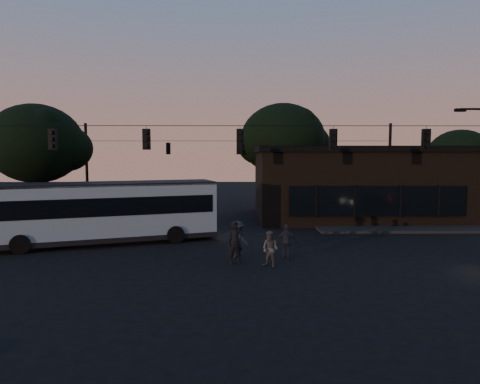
{
  "coord_description": "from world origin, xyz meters",
  "views": [
    {
      "loc": [
        -0.17,
        -16.72,
        4.79
      ],
      "look_at": [
        0.0,
        4.0,
        3.0
      ],
      "focal_mm": 32.0,
      "sensor_mm": 36.0,
      "label": 1
    }
  ],
  "objects_px": {
    "pedestrian_c": "(287,241)",
    "pedestrian_d": "(238,239)",
    "bus": "(106,209)",
    "building": "(356,182)",
    "pedestrian_b": "(270,249)",
    "pedestrian_a": "(235,242)"
  },
  "relations": [
    {
      "from": "pedestrian_c",
      "to": "pedestrian_d",
      "type": "relative_size",
      "value": 0.91
    },
    {
      "from": "pedestrian_c",
      "to": "bus",
      "type": "bearing_deg",
      "value": -14.89
    },
    {
      "from": "bus",
      "to": "pedestrian_d",
      "type": "distance_m",
      "value": 7.94
    },
    {
      "from": "building",
      "to": "pedestrian_d",
      "type": "distance_m",
      "value": 15.96
    },
    {
      "from": "pedestrian_c",
      "to": "building",
      "type": "bearing_deg",
      "value": -112.33
    },
    {
      "from": "building",
      "to": "pedestrian_b",
      "type": "xyz_separation_m",
      "value": [
        -7.73,
        -14.67,
        -1.93
      ]
    },
    {
      "from": "building",
      "to": "pedestrian_b",
      "type": "distance_m",
      "value": 16.69
    },
    {
      "from": "bus",
      "to": "pedestrian_a",
      "type": "height_order",
      "value": "bus"
    },
    {
      "from": "bus",
      "to": "pedestrian_b",
      "type": "height_order",
      "value": "bus"
    },
    {
      "from": "pedestrian_a",
      "to": "pedestrian_d",
      "type": "xyz_separation_m",
      "value": [
        0.12,
        1.14,
        -0.08
      ]
    },
    {
      "from": "pedestrian_c",
      "to": "pedestrian_d",
      "type": "bearing_deg",
      "value": 2.8
    },
    {
      "from": "pedestrian_a",
      "to": "pedestrian_d",
      "type": "bearing_deg",
      "value": 72.83
    },
    {
      "from": "bus",
      "to": "pedestrian_a",
      "type": "relative_size",
      "value": 6.33
    },
    {
      "from": "pedestrian_a",
      "to": "pedestrian_d",
      "type": "relative_size",
      "value": 1.1
    },
    {
      "from": "pedestrian_a",
      "to": "pedestrian_b",
      "type": "distance_m",
      "value": 1.61
    },
    {
      "from": "bus",
      "to": "pedestrian_d",
      "type": "bearing_deg",
      "value": -44.26
    },
    {
      "from": "pedestrian_a",
      "to": "pedestrian_c",
      "type": "relative_size",
      "value": 1.2
    },
    {
      "from": "pedestrian_c",
      "to": "pedestrian_b",
      "type": "bearing_deg",
      "value": 66.04
    },
    {
      "from": "building",
      "to": "pedestrian_c",
      "type": "xyz_separation_m",
      "value": [
        -6.83,
        -13.07,
        -1.92
      ]
    },
    {
      "from": "building",
      "to": "bus",
      "type": "height_order",
      "value": "building"
    },
    {
      "from": "bus",
      "to": "pedestrian_b",
      "type": "distance_m",
      "value": 9.95
    },
    {
      "from": "bus",
      "to": "pedestrian_b",
      "type": "xyz_separation_m",
      "value": [
        8.51,
        -5.05,
        -1.09
      ]
    }
  ]
}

